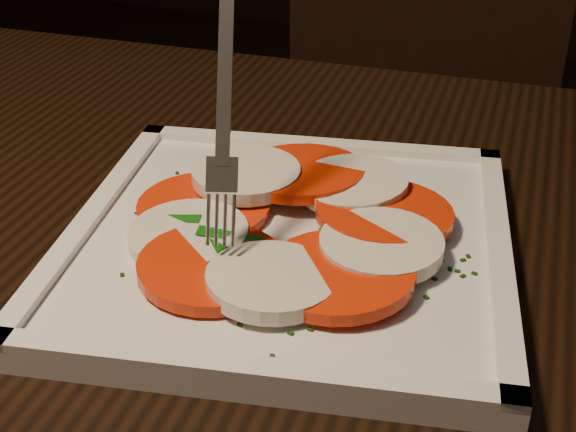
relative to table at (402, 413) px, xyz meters
name	(u,v)px	position (x,y,z in m)	size (l,w,h in m)	color
table	(402,413)	(0.00, 0.00, 0.00)	(1.27, 0.91, 0.75)	black
chair	(403,142)	(-0.18, 0.67, -0.12)	(0.45, 0.45, 0.93)	black
plate	(288,245)	(-0.09, 0.01, 0.11)	(0.29, 0.29, 0.01)	silver
caprese_salad	(288,223)	(-0.09, 0.01, 0.12)	(0.24, 0.23, 0.02)	red
fork	(227,93)	(-0.13, 0.01, 0.21)	(0.04, 0.09, 0.16)	white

